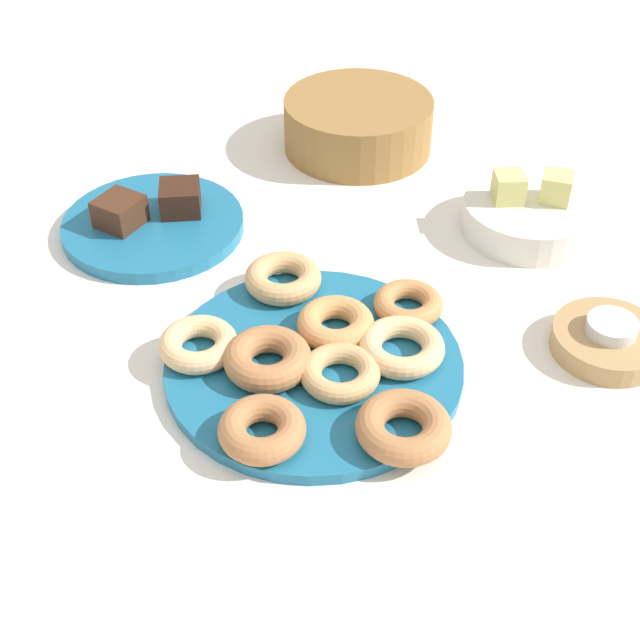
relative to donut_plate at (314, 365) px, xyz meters
name	(u,v)px	position (x,y,z in m)	size (l,w,h in m)	color
ground_plane	(314,370)	(0.00, 0.00, -0.01)	(2.40, 2.40, 0.00)	white
donut_plate	(314,365)	(0.00, 0.00, 0.00)	(0.31, 0.31, 0.01)	#1E6B93
donut_0	(336,324)	(0.01, 0.05, 0.02)	(0.08, 0.08, 0.03)	tan
donut_1	(262,429)	(-0.02, -0.12, 0.02)	(0.08, 0.08, 0.03)	#B27547
donut_2	(283,278)	(-0.06, 0.11, 0.02)	(0.09, 0.09, 0.03)	tan
donut_3	(198,344)	(-0.12, -0.01, 0.02)	(0.08, 0.08, 0.02)	#EABC84
donut_4	(402,347)	(0.09, 0.03, 0.02)	(0.09, 0.09, 0.02)	#EABC84
donut_5	(267,359)	(-0.04, -0.02, 0.02)	(0.09, 0.09, 0.03)	#B27547
donut_6	(403,427)	(0.11, -0.09, 0.02)	(0.09, 0.09, 0.03)	#B27547
donut_7	(408,304)	(0.08, 0.10, 0.02)	(0.08, 0.08, 0.02)	#C6844C
donut_8	(340,373)	(0.03, -0.02, 0.02)	(0.08, 0.08, 0.02)	tan
cake_plate	(153,225)	(-0.26, 0.21, 0.00)	(0.23, 0.23, 0.02)	#1E6B93
brownie_near	(120,212)	(-0.29, 0.19, 0.03)	(0.05, 0.05, 0.04)	#472819
brownie_far	(180,198)	(-0.23, 0.24, 0.03)	(0.05, 0.05, 0.04)	#381E14
candle_holder	(608,341)	(0.30, 0.10, 0.01)	(0.12, 0.12, 0.03)	tan
tealight	(612,327)	(0.30, 0.10, 0.03)	(0.05, 0.05, 0.01)	silver
basket	(358,124)	(-0.04, 0.47, 0.03)	(0.21, 0.21, 0.08)	olive
fruit_bowl	(528,217)	(0.20, 0.31, 0.01)	(0.16, 0.16, 0.04)	silver
melon_chunk_left	(509,187)	(0.18, 0.31, 0.05)	(0.04, 0.04, 0.04)	#DBD67A
melon_chunk_right	(556,187)	(0.23, 0.32, 0.05)	(0.04, 0.04, 0.04)	#DBD67A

